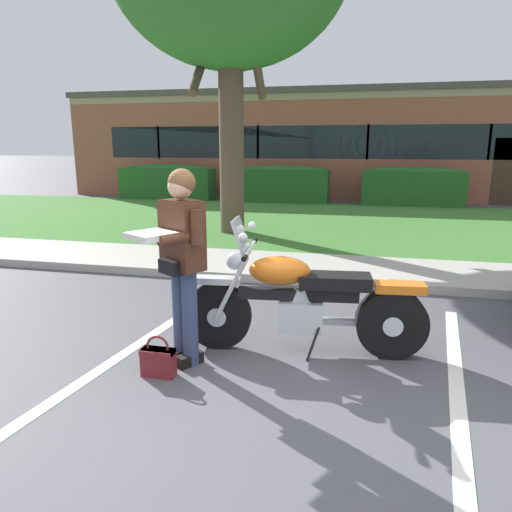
# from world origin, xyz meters

# --- Properties ---
(ground_plane) EXTENTS (140.00, 140.00, 0.00)m
(ground_plane) POSITION_xyz_m (0.00, 0.00, 0.00)
(ground_plane) COLOR #4C4C51
(curb_strip) EXTENTS (60.00, 0.20, 0.12)m
(curb_strip) POSITION_xyz_m (0.00, 3.12, 0.06)
(curb_strip) COLOR #ADA89E
(curb_strip) RESTS_ON ground
(concrete_walk) EXTENTS (60.00, 1.50, 0.08)m
(concrete_walk) POSITION_xyz_m (0.00, 3.97, 0.04)
(concrete_walk) COLOR #ADA89E
(concrete_walk) RESTS_ON ground
(grass_lawn) EXTENTS (60.00, 7.25, 0.06)m
(grass_lawn) POSITION_xyz_m (0.00, 8.34, 0.03)
(grass_lawn) COLOR #3D752D
(grass_lawn) RESTS_ON ground
(stall_stripe_0) EXTENTS (0.70, 4.38, 0.01)m
(stall_stripe_0) POSITION_xyz_m (-1.33, 0.20, 0.00)
(stall_stripe_0) COLOR silver
(stall_stripe_0) RESTS_ON ground
(stall_stripe_1) EXTENTS (0.70, 4.38, 0.01)m
(stall_stripe_1) POSITION_xyz_m (1.57, 0.20, 0.00)
(stall_stripe_1) COLOR silver
(stall_stripe_1) RESTS_ON ground
(motorcycle) EXTENTS (2.24, 0.82, 1.26)m
(motorcycle) POSITION_xyz_m (0.40, 0.95, 0.49)
(motorcycle) COLOR black
(motorcycle) RESTS_ON ground
(rider_person) EXTENTS (0.60, 0.67, 1.70)m
(rider_person) POSITION_xyz_m (-0.67, 0.48, 1.01)
(rider_person) COLOR black
(rider_person) RESTS_ON ground
(handbag) EXTENTS (0.28, 0.13, 0.36)m
(handbag) POSITION_xyz_m (-0.79, 0.19, 0.14)
(handbag) COLOR maroon
(handbag) RESTS_ON ground
(hedge_left) EXTENTS (3.25, 0.90, 1.24)m
(hedge_left) POSITION_xyz_m (-5.90, 12.20, 0.65)
(hedge_left) COLOR #235623
(hedge_left) RESTS_ON ground
(hedge_center_left) EXTENTS (2.97, 0.90, 1.24)m
(hedge_center_left) POSITION_xyz_m (-1.84, 12.20, 0.65)
(hedge_center_left) COLOR #235623
(hedge_center_left) RESTS_ON ground
(hedge_center_right) EXTENTS (3.04, 0.90, 1.24)m
(hedge_center_right) POSITION_xyz_m (2.21, 12.20, 0.65)
(hedge_center_right) COLOR #235623
(hedge_center_right) RESTS_ON ground
(brick_building) EXTENTS (22.10, 11.71, 3.79)m
(brick_building) POSITION_xyz_m (0.80, 19.03, 1.90)
(brick_building) COLOR #93513D
(brick_building) RESTS_ON ground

